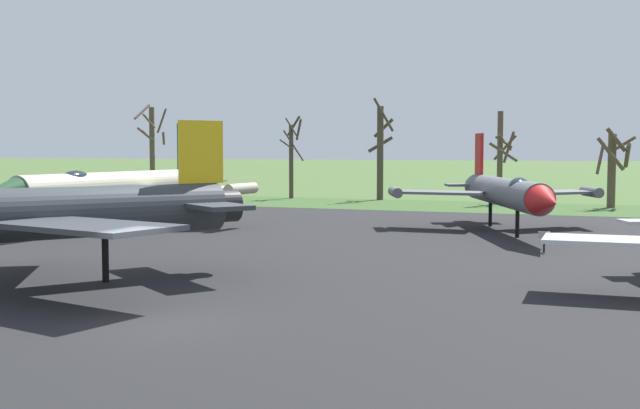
# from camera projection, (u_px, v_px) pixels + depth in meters

# --- Properties ---
(ground_plane) EXTENTS (600.00, 600.00, 0.00)m
(ground_plane) POSITION_uv_depth(u_px,v_px,m) (152.00, 324.00, 20.36)
(ground_plane) COLOR #425B2D
(asphalt_apron) EXTENTS (77.69, 47.14, 0.05)m
(asphalt_apron) POSITION_uv_depth(u_px,v_px,m) (337.00, 255.00, 33.54)
(asphalt_apron) COLOR black
(asphalt_apron) RESTS_ON ground
(grass_verge_strip) EXTENTS (137.69, 12.00, 0.06)m
(grass_verge_strip) POSITION_uv_depth(u_px,v_px,m) (466.00, 207.00, 61.09)
(grass_verge_strip) COLOR #345326
(grass_verge_strip) RESTS_ON ground
(jet_fighter_front_left) EXTENTS (13.33, 17.58, 6.09)m
(jet_fighter_front_left) POSITION_uv_depth(u_px,v_px,m) (116.00, 186.00, 44.15)
(jet_fighter_front_left) COLOR #B7B293
(jet_fighter_front_left) RESTS_ON ground
(jet_fighter_rear_left) EXTENTS (11.78, 15.61, 5.45)m
(jet_fighter_rear_left) POSITION_uv_depth(u_px,v_px,m) (505.00, 192.00, 42.07)
(jet_fighter_rear_left) COLOR #565B60
(jet_fighter_rear_left) RESTS_ON ground
(info_placard_rear_left) EXTENTS (0.51, 0.20, 0.96)m
(info_placard_rear_left) POSITION_uv_depth(u_px,v_px,m) (544.00, 240.00, 33.97)
(info_placard_rear_left) COLOR black
(info_placard_rear_left) RESTS_ON ground
(bare_tree_far_left) EXTENTS (2.99, 2.85, 8.94)m
(bare_tree_far_left) POSITION_uv_depth(u_px,v_px,m) (152.00, 146.00, 77.24)
(bare_tree_far_left) COLOR brown
(bare_tree_far_left) RESTS_ON ground
(bare_tree_left_of_center) EXTENTS (2.23, 2.47, 7.52)m
(bare_tree_left_of_center) POSITION_uv_depth(u_px,v_px,m) (292.00, 155.00, 70.99)
(bare_tree_left_of_center) COLOR #42382D
(bare_tree_left_of_center) RESTS_ON ground
(bare_tree_center) EXTENTS (2.74, 2.79, 8.90)m
(bare_tree_center) POSITION_uv_depth(u_px,v_px,m) (381.00, 149.00, 68.99)
(bare_tree_center) COLOR #42382D
(bare_tree_center) RESTS_ON ground
(bare_tree_right_of_center) EXTENTS (2.24, 2.85, 7.53)m
(bare_tree_right_of_center) POSITION_uv_depth(u_px,v_px,m) (501.00, 155.00, 63.70)
(bare_tree_right_of_center) COLOR brown
(bare_tree_right_of_center) RESTS_ON ground
(bare_tree_far_right) EXTENTS (2.86, 2.89, 6.13)m
(bare_tree_far_right) POSITION_uv_depth(u_px,v_px,m) (613.00, 165.00, 59.71)
(bare_tree_far_right) COLOR brown
(bare_tree_far_right) RESTS_ON ground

